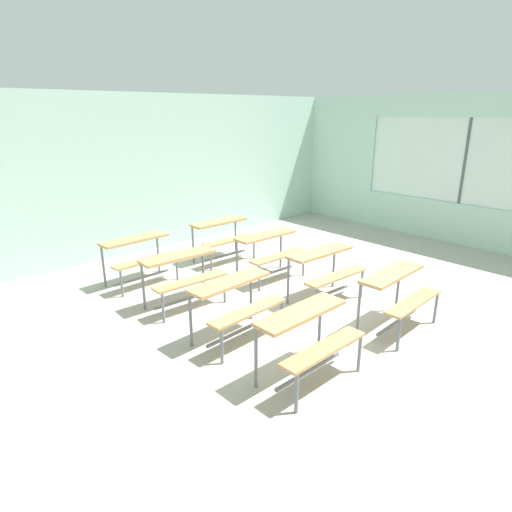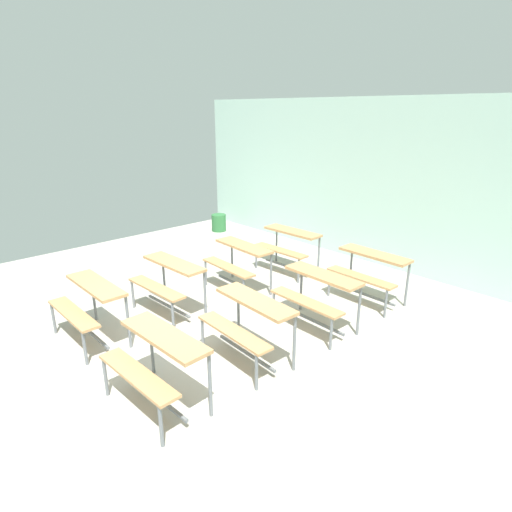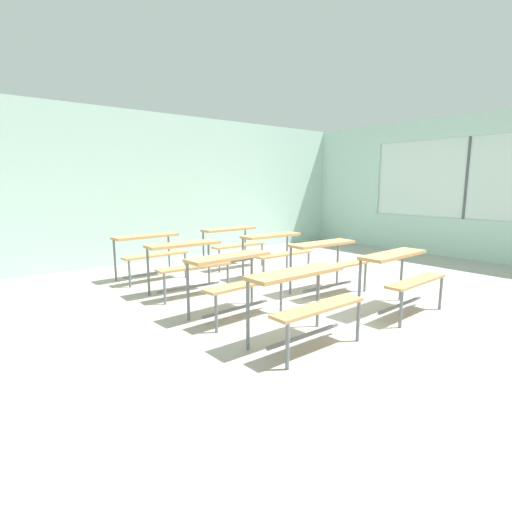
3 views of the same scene
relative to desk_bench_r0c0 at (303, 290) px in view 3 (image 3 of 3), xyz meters
The scene contains 11 objects.
ground 1.36m from the desk_bench_r0c0, 32.02° to the left, with size 10.00×9.00×0.05m, color #ADA89E.
wall_back 5.34m from the desk_bench_r0c0, 78.55° to the left, with size 10.00×0.12×3.00m, color silver.
wall_right 6.13m from the desk_bench_r0c0, ahead, with size 0.12×9.00×3.00m.
desk_bench_r0c0 is the anchor object (origin of this frame).
desk_bench_r0c1 1.68m from the desk_bench_r0c0, ahead, with size 1.13×0.64×0.74m.
desk_bench_r1c0 1.14m from the desk_bench_r0c0, 90.37° to the left, with size 1.13×0.65×0.74m.
desk_bench_r1c1 2.03m from the desk_bench_r0c0, 34.14° to the left, with size 1.12×0.64×0.74m.
desk_bench_r2c0 2.39m from the desk_bench_r0c0, 88.58° to the left, with size 1.12×0.64×0.74m.
desk_bench_r2c1 2.89m from the desk_bench_r0c0, 53.57° to the left, with size 1.11×0.61×0.74m.
desk_bench_r3c0 3.59m from the desk_bench_r0c0, 89.71° to the left, with size 1.12×0.63×0.74m.
desk_bench_r3c1 3.95m from the desk_bench_r0c0, 64.38° to the left, with size 1.11×0.61×0.74m.
Camera 3 is at (-3.80, -3.30, 1.60)m, focal length 28.00 mm.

